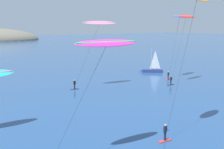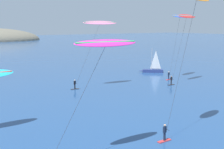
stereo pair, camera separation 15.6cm
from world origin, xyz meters
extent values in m
cube|color=navy|center=(24.77, 40.38, 0.35)|extent=(4.57, 4.16, 0.70)
cone|color=navy|center=(22.94, 41.92, 0.35)|extent=(2.08, 1.90, 0.67)
cylinder|color=#B2B2B7|center=(24.54, 40.57, 3.20)|extent=(0.12, 0.12, 5.00)
pyramid|color=white|center=(25.23, 39.99, 3.03)|extent=(1.43, 1.22, 4.25)
cylinder|color=#A5A5AD|center=(25.23, 39.99, 0.95)|extent=(1.43, 1.22, 0.08)
cube|color=#2D2D33|center=(17.81, 27.88, 0.04)|extent=(1.51, 0.44, 0.08)
cylinder|color=black|center=(17.81, 27.88, 0.48)|extent=(0.22, 0.22, 0.80)
cube|color=black|center=(17.81, 27.88, 1.18)|extent=(0.36, 0.24, 0.60)
sphere|color=#9E7051|center=(17.81, 27.88, 1.60)|extent=(0.22, 0.22, 0.22)
cylinder|color=black|center=(18.15, 27.92, 1.06)|extent=(0.10, 0.55, 0.04)
ellipsoid|color=red|center=(21.77, 28.33, 12.65)|extent=(5.62, 1.73, 0.84)
cylinder|color=#23D6DB|center=(21.77, 28.33, 12.70)|extent=(5.24, 0.74, 0.16)
cylinder|color=#333338|center=(19.96, 28.12, 6.81)|extent=(3.64, 0.43, 11.50)
cube|color=red|center=(-1.73, 10.15, 0.04)|extent=(1.51, 0.42, 0.08)
cylinder|color=#192338|center=(-1.73, 10.15, 0.48)|extent=(0.22, 0.22, 0.80)
cube|color=#192338|center=(-1.73, 10.15, 1.18)|extent=(0.37, 0.25, 0.60)
sphere|color=tan|center=(-1.73, 10.15, 1.60)|extent=(0.22, 0.22, 0.22)
cylinder|color=black|center=(-1.39, 10.20, 1.06)|extent=(0.13, 0.55, 0.04)
cylinder|color=#333338|center=(0.74, 10.54, 7.30)|extent=(4.27, 0.71, 12.49)
cube|color=#2D2D33|center=(1.43, 34.93, 0.04)|extent=(1.55, 0.66, 0.08)
cylinder|color=black|center=(1.43, 34.93, 0.48)|extent=(0.22, 0.22, 0.80)
cube|color=black|center=(1.43, 34.93, 1.18)|extent=(0.37, 0.25, 0.60)
sphere|color=beige|center=(1.43, 34.93, 1.60)|extent=(0.22, 0.22, 0.22)
cylinder|color=black|center=(1.77, 34.87, 1.06)|extent=(0.13, 0.55, 0.04)
ellipsoid|color=pink|center=(6.22, 34.17, 11.42)|extent=(6.45, 2.39, 0.80)
cylinder|color=#14895B|center=(6.22, 34.17, 11.47)|extent=(5.94, 1.09, 0.16)
cylinder|color=#333338|center=(4.00, 34.52, 6.19)|extent=(4.48, 0.73, 10.27)
cube|color=red|center=(21.23, 31.86, 0.04)|extent=(1.55, 0.65, 0.08)
cylinder|color=#192338|center=(21.23, 31.86, 0.48)|extent=(0.22, 0.22, 0.80)
cube|color=#192338|center=(21.23, 31.86, 1.18)|extent=(0.37, 0.26, 0.60)
sphere|color=beige|center=(21.23, 31.86, 1.60)|extent=(0.22, 0.22, 0.22)
cylinder|color=black|center=(21.57, 31.93, 1.06)|extent=(0.14, 0.55, 0.04)
ellipsoid|color=blue|center=(24.67, 32.52, 12.78)|extent=(5.68, 2.46, 0.78)
cylinder|color=gold|center=(24.67, 32.52, 12.83)|extent=(5.16, 1.14, 0.16)
cylinder|color=#333338|center=(23.12, 32.22, 6.87)|extent=(3.12, 0.62, 11.63)
ellipsoid|color=#D62D9E|center=(-7.86, 10.91, 9.57)|extent=(5.78, 1.52, 0.70)
cylinder|color=#28D160|center=(-7.86, 10.91, 9.62)|extent=(5.43, 0.45, 0.16)
cylinder|color=#333338|center=(-10.25, 11.04, 5.27)|extent=(4.80, 0.28, 8.43)
camera|label=1|loc=(-20.44, -7.80, 10.97)|focal=45.00mm
camera|label=2|loc=(-20.31, -7.88, 10.97)|focal=45.00mm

